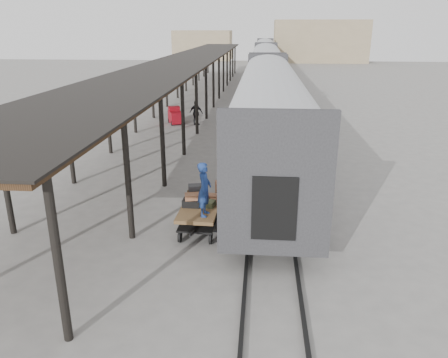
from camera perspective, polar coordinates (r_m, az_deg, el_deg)
ground at (r=16.33m, az=-5.36°, el=-4.63°), size 160.00×160.00×0.00m
train at (r=48.64m, az=5.53°, el=14.52°), size 3.45×76.01×4.01m
canopy at (r=39.26m, az=-4.34°, el=15.38°), size 4.90×64.30×4.15m
rails at (r=49.13m, az=5.44°, el=11.48°), size 1.54×150.00×0.12m
building_far at (r=93.40m, az=12.34°, el=17.19°), size 18.00×10.00×8.00m
building_left at (r=97.60m, az=-2.77°, el=17.06°), size 12.00×8.00×6.00m
baggage_cart at (r=14.81m, az=-3.15°, el=-4.41°), size 1.34×2.44×0.86m
suitcase_stack at (r=14.99m, az=-3.43°, el=-2.41°), size 1.16×1.07×0.60m
luggage_tug at (r=31.84m, az=-6.40°, el=8.16°), size 1.29×1.57×1.20m
porter at (r=13.77m, az=-2.57°, el=-1.36°), size 0.47×0.68×1.76m
pedestrian at (r=31.15m, az=-3.65°, el=8.61°), size 1.11×0.74×1.75m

